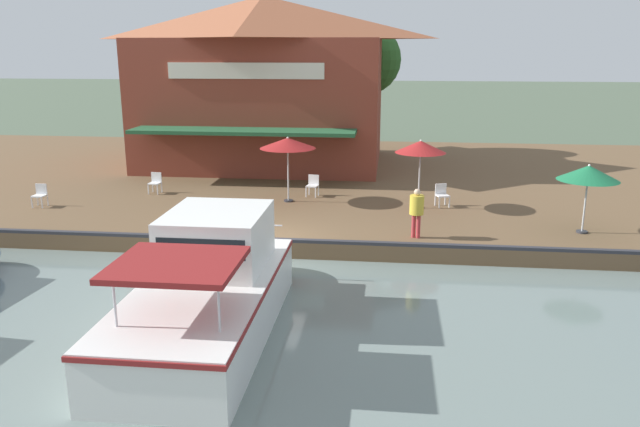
% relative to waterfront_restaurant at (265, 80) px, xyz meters
% --- Properties ---
extents(ground_plane, '(220.00, 220.00, 0.00)m').
position_rel_waterfront_restaurant_xyz_m(ground_plane, '(13.62, 2.53, -4.82)').
color(ground_plane, '#4C5B47').
extents(quay_deck, '(22.00, 56.00, 0.60)m').
position_rel_waterfront_restaurant_xyz_m(quay_deck, '(2.62, 2.53, -4.52)').
color(quay_deck, brown).
rests_on(quay_deck, ground).
extents(quay_edge_fender, '(0.20, 50.40, 0.10)m').
position_rel_waterfront_restaurant_xyz_m(quay_edge_fender, '(13.52, 2.53, -4.17)').
color(quay_edge_fender, '#2D2D33').
rests_on(quay_edge_fender, quay_deck).
extents(waterfront_restaurant, '(10.51, 12.23, 8.31)m').
position_rel_waterfront_restaurant_xyz_m(waterfront_restaurant, '(0.00, 0.00, 0.00)').
color(waterfront_restaurant, brown).
rests_on(waterfront_restaurant, quay_deck).
extents(patio_umbrella_back_row, '(1.93, 1.93, 2.26)m').
position_rel_waterfront_restaurant_xyz_m(patio_umbrella_back_row, '(11.45, 12.72, -2.25)').
color(patio_umbrella_back_row, '#B7B7B7').
rests_on(patio_umbrella_back_row, quay_deck).
extents(patio_umbrella_far_corner, '(1.88, 1.88, 2.58)m').
position_rel_waterfront_restaurant_xyz_m(patio_umbrella_far_corner, '(8.79, 7.53, -1.91)').
color(patio_umbrella_far_corner, '#B7B7B7').
rests_on(patio_umbrella_far_corner, quay_deck).
extents(patio_umbrella_near_quay_edge, '(2.16, 2.16, 2.54)m').
position_rel_waterfront_restaurant_xyz_m(patio_umbrella_near_quay_edge, '(8.32, 2.52, -1.93)').
color(patio_umbrella_near_quay_edge, '#B7B7B7').
rests_on(patio_umbrella_near_quay_edge, quay_deck).
extents(cafe_chair_facing_river, '(0.56, 0.56, 0.85)m').
position_rel_waterfront_restaurant_xyz_m(cafe_chair_facing_river, '(8.40, 8.43, -3.75)').
color(cafe_chair_facing_river, white).
rests_on(cafe_chair_facing_river, quay_deck).
extents(cafe_chair_mid_patio, '(0.51, 0.51, 0.85)m').
position_rel_waterfront_restaurant_xyz_m(cafe_chair_mid_patio, '(7.26, 3.35, -3.75)').
color(cafe_chair_mid_patio, white).
rests_on(cafe_chair_mid_patio, quay_deck).
extents(cafe_chair_beside_entrance, '(0.47, 0.47, 0.85)m').
position_rel_waterfront_restaurant_xyz_m(cafe_chair_beside_entrance, '(7.50, -3.18, -3.75)').
color(cafe_chair_beside_entrance, white).
rests_on(cafe_chair_beside_entrance, quay_deck).
extents(cafe_chair_far_corner_seat, '(0.44, 0.44, 0.85)m').
position_rel_waterfront_restaurant_xyz_m(cafe_chair_far_corner_seat, '(10.15, -6.69, -3.75)').
color(cafe_chair_far_corner_seat, white).
rests_on(cafe_chair_far_corner_seat, quay_deck).
extents(person_near_entrance, '(0.45, 0.45, 1.59)m').
position_rel_waterfront_restaurant_xyz_m(person_near_entrance, '(12.62, 7.31, -3.24)').
color(person_near_entrance, '#B23338').
rests_on(person_near_entrance, quay_deck).
extents(motorboat_second_along, '(8.27, 2.91, 2.62)m').
position_rel_waterfront_restaurant_xyz_m(motorboat_second_along, '(18.28, 2.39, -3.82)').
color(motorboat_second_along, white).
rests_on(motorboat_second_along, river_water).
extents(tree_behind_restaurant, '(4.06, 3.87, 7.12)m').
position_rel_waterfront_restaurant_xyz_m(tree_behind_restaurant, '(-3.99, 4.81, 0.85)').
color(tree_behind_restaurant, brown).
rests_on(tree_behind_restaurant, quay_deck).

